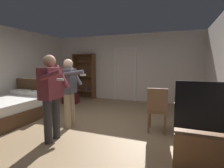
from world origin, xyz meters
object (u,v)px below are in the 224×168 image
at_px(bottle_on_table, 199,99).
at_px(person_blue_shirt, 51,92).
at_px(bed, 12,108).
at_px(bookshelf, 85,75).
at_px(person_striped_shirt, 69,89).
at_px(side_table, 190,115).
at_px(suitcase_dark, 71,98).
at_px(laptop, 189,102).
at_px(wooden_chair, 157,108).
at_px(tv_flatscreen, 218,145).

bearing_deg(bottle_on_table, person_blue_shirt, -158.96).
bearing_deg(bed, bookshelf, 83.07).
bearing_deg(person_striped_shirt, side_table, 7.10).
relative_size(bed, person_blue_shirt, 1.17).
bearing_deg(suitcase_dark, bottle_on_table, -34.06).
height_order(side_table, laptop, laptop).
relative_size(laptop, bottle_on_table, 1.39).
bearing_deg(suitcase_dark, wooden_chair, -37.25).
height_order(tv_flatscreen, person_striped_shirt, person_striped_shirt).
bearing_deg(bookshelf, tv_flatscreen, -41.35).
bearing_deg(person_striped_shirt, person_blue_shirt, -80.42).
relative_size(bed, wooden_chair, 1.97).
height_order(side_table, suitcase_dark, side_table).
xyz_separation_m(bed, bookshelf, (0.39, 3.25, 0.72)).
distance_m(side_table, laptop, 0.29).
distance_m(side_table, wooden_chair, 0.66).
xyz_separation_m(side_table, person_blue_shirt, (-2.51, -1.10, 0.49)).
height_order(tv_flatscreen, wooden_chair, tv_flatscreen).
xyz_separation_m(bed, person_blue_shirt, (1.93, -0.68, 0.66)).
bearing_deg(suitcase_dark, bookshelf, 79.73).
bearing_deg(bookshelf, suitcase_dark, -89.57).
relative_size(bottle_on_table, person_blue_shirt, 0.17).
xyz_separation_m(bottle_on_table, wooden_chair, (-0.79, 0.11, -0.28)).
bearing_deg(wooden_chair, tv_flatscreen, -47.34).
bearing_deg(person_striped_shirt, bookshelf, 114.02).
bearing_deg(person_blue_shirt, bookshelf, 111.37).
height_order(side_table, person_blue_shirt, person_blue_shirt).
relative_size(tv_flatscreen, side_table, 1.80).
distance_m(side_table, person_striped_shirt, 2.70).
xyz_separation_m(bed, tv_flatscreen, (4.75, -0.59, 0.06)).
relative_size(side_table, suitcase_dark, 1.23).
height_order(bottle_on_table, person_blue_shirt, person_blue_shirt).
xyz_separation_m(side_table, bottle_on_table, (0.14, -0.08, 0.35)).
xyz_separation_m(bed, side_table, (4.44, 0.42, 0.17)).
xyz_separation_m(bookshelf, suitcase_dark, (0.01, -1.10, -0.84)).
height_order(bed, laptop, bed).
bearing_deg(laptop, bottle_on_table, -11.94).
relative_size(tv_flatscreen, wooden_chair, 1.27).
height_order(bed, bookshelf, bookshelf).
distance_m(tv_flatscreen, laptop, 1.10).
relative_size(person_blue_shirt, suitcase_dark, 2.92).
xyz_separation_m(wooden_chair, person_blue_shirt, (-1.86, -1.13, 0.42)).
distance_m(bed, bottle_on_table, 4.62).
distance_m(bed, tv_flatscreen, 4.79).
bearing_deg(person_striped_shirt, bed, -177.03).
relative_size(side_table, bottle_on_table, 2.43).
height_order(side_table, bottle_on_table, bottle_on_table).
distance_m(person_blue_shirt, suitcase_dark, 3.31).
distance_m(bottle_on_table, wooden_chair, 0.85).
bearing_deg(side_table, bottle_on_table, -29.74).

